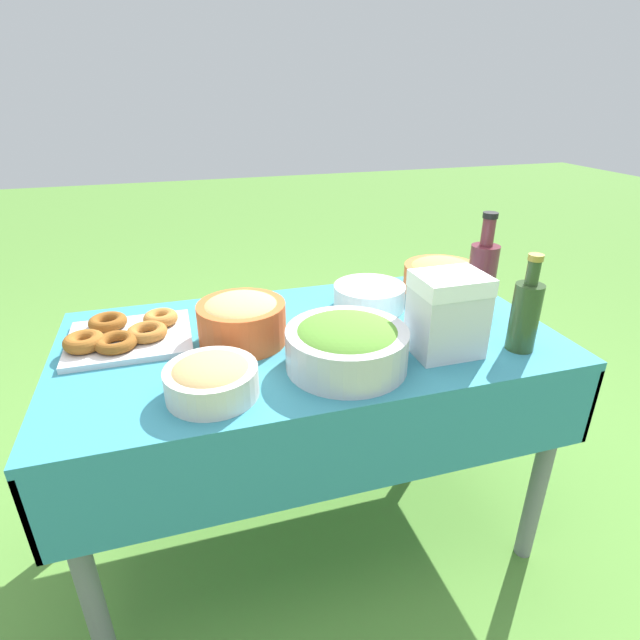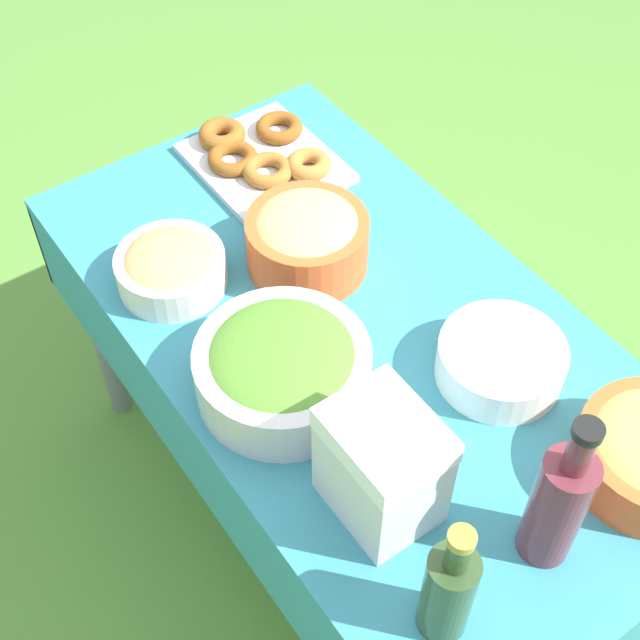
{
  "view_description": "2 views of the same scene",
  "coord_description": "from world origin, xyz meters",
  "px_view_note": "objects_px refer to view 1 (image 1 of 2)",
  "views": [
    {
      "loc": [
        -0.32,
        -1.17,
        1.32
      ],
      "look_at": [
        0.03,
        -0.01,
        0.76
      ],
      "focal_mm": 28.0,
      "sensor_mm": 36.0,
      "label": 1
    },
    {
      "loc": [
        0.8,
        -0.65,
        1.93
      ],
      "look_at": [
        -0.02,
        -0.07,
        0.76
      ],
      "focal_mm": 50.0,
      "sensor_mm": 36.0,
      "label": 2
    }
  ],
  "objects_px": {
    "olive_oil_bottle": "(525,313)",
    "wine_bottle": "(481,279)",
    "fruit_bowl": "(441,275)",
    "cooler_box": "(447,314)",
    "plate_stack": "(369,296)",
    "bread_bowl": "(211,378)",
    "pasta_bowl": "(242,318)",
    "donut_platter": "(126,335)",
    "salad_bowl": "(347,344)"
  },
  "relations": [
    {
      "from": "salad_bowl",
      "to": "olive_oil_bottle",
      "type": "bearing_deg",
      "value": -5.27
    },
    {
      "from": "donut_platter",
      "to": "pasta_bowl",
      "type": "bearing_deg",
      "value": -16.7
    },
    {
      "from": "donut_platter",
      "to": "bread_bowl",
      "type": "relative_size",
      "value": 1.63
    },
    {
      "from": "donut_platter",
      "to": "olive_oil_bottle",
      "type": "relative_size",
      "value": 1.31
    },
    {
      "from": "donut_platter",
      "to": "fruit_bowl",
      "type": "distance_m",
      "value": 0.99
    },
    {
      "from": "salad_bowl",
      "to": "pasta_bowl",
      "type": "xyz_separation_m",
      "value": [
        -0.22,
        0.2,
        0.01
      ]
    },
    {
      "from": "donut_platter",
      "to": "olive_oil_bottle",
      "type": "height_order",
      "value": "olive_oil_bottle"
    },
    {
      "from": "donut_platter",
      "to": "wine_bottle",
      "type": "xyz_separation_m",
      "value": [
        0.98,
        -0.14,
        0.1
      ]
    },
    {
      "from": "salad_bowl",
      "to": "plate_stack",
      "type": "relative_size",
      "value": 1.35
    },
    {
      "from": "bread_bowl",
      "to": "cooler_box",
      "type": "distance_m",
      "value": 0.59
    },
    {
      "from": "pasta_bowl",
      "to": "donut_platter",
      "type": "height_order",
      "value": "pasta_bowl"
    },
    {
      "from": "plate_stack",
      "to": "olive_oil_bottle",
      "type": "height_order",
      "value": "olive_oil_bottle"
    },
    {
      "from": "salad_bowl",
      "to": "cooler_box",
      "type": "height_order",
      "value": "cooler_box"
    },
    {
      "from": "plate_stack",
      "to": "fruit_bowl",
      "type": "relative_size",
      "value": 0.89
    },
    {
      "from": "donut_platter",
      "to": "olive_oil_bottle",
      "type": "distance_m",
      "value": 1.04
    },
    {
      "from": "pasta_bowl",
      "to": "plate_stack",
      "type": "height_order",
      "value": "pasta_bowl"
    },
    {
      "from": "fruit_bowl",
      "to": "bread_bowl",
      "type": "bearing_deg",
      "value": -152.51
    },
    {
      "from": "bread_bowl",
      "to": "wine_bottle",
      "type": "bearing_deg",
      "value": 13.48
    },
    {
      "from": "bread_bowl",
      "to": "cooler_box",
      "type": "bearing_deg",
      "value": 3.15
    },
    {
      "from": "olive_oil_bottle",
      "to": "plate_stack",
      "type": "bearing_deg",
      "value": 127.3
    },
    {
      "from": "salad_bowl",
      "to": "bread_bowl",
      "type": "height_order",
      "value": "salad_bowl"
    },
    {
      "from": "pasta_bowl",
      "to": "wine_bottle",
      "type": "relative_size",
      "value": 0.74
    },
    {
      "from": "bread_bowl",
      "to": "fruit_bowl",
      "type": "relative_size",
      "value": 0.83
    },
    {
      "from": "wine_bottle",
      "to": "salad_bowl",
      "type": "bearing_deg",
      "value": -161.33
    },
    {
      "from": "fruit_bowl",
      "to": "pasta_bowl",
      "type": "bearing_deg",
      "value": -165.6
    },
    {
      "from": "pasta_bowl",
      "to": "bread_bowl",
      "type": "relative_size",
      "value": 1.13
    },
    {
      "from": "wine_bottle",
      "to": "bread_bowl",
      "type": "relative_size",
      "value": 1.53
    },
    {
      "from": "salad_bowl",
      "to": "fruit_bowl",
      "type": "height_order",
      "value": "salad_bowl"
    },
    {
      "from": "donut_platter",
      "to": "olive_oil_bottle",
      "type": "xyz_separation_m",
      "value": [
        0.98,
        -0.33,
        0.08
      ]
    },
    {
      "from": "pasta_bowl",
      "to": "bread_bowl",
      "type": "xyz_separation_m",
      "value": [
        -0.1,
        -0.23,
        -0.03
      ]
    },
    {
      "from": "pasta_bowl",
      "to": "plate_stack",
      "type": "bearing_deg",
      "value": 15.99
    },
    {
      "from": "bread_bowl",
      "to": "fruit_bowl",
      "type": "bearing_deg",
      "value": 27.49
    },
    {
      "from": "fruit_bowl",
      "to": "donut_platter",
      "type": "bearing_deg",
      "value": -174.99
    },
    {
      "from": "wine_bottle",
      "to": "cooler_box",
      "type": "relative_size",
      "value": 1.49
    },
    {
      "from": "pasta_bowl",
      "to": "wine_bottle",
      "type": "bearing_deg",
      "value": -3.94
    },
    {
      "from": "fruit_bowl",
      "to": "cooler_box",
      "type": "height_order",
      "value": "cooler_box"
    },
    {
      "from": "olive_oil_bottle",
      "to": "cooler_box",
      "type": "xyz_separation_m",
      "value": [
        -0.2,
        0.04,
        0.01
      ]
    },
    {
      "from": "fruit_bowl",
      "to": "salad_bowl",
      "type": "bearing_deg",
      "value": -140.9
    },
    {
      "from": "salad_bowl",
      "to": "pasta_bowl",
      "type": "height_order",
      "value": "pasta_bowl"
    },
    {
      "from": "olive_oil_bottle",
      "to": "bread_bowl",
      "type": "bearing_deg",
      "value": 179.28
    },
    {
      "from": "fruit_bowl",
      "to": "cooler_box",
      "type": "xyz_separation_m",
      "value": [
        -0.2,
        -0.38,
        0.05
      ]
    },
    {
      "from": "salad_bowl",
      "to": "wine_bottle",
      "type": "relative_size",
      "value": 0.94
    },
    {
      "from": "cooler_box",
      "to": "wine_bottle",
      "type": "bearing_deg",
      "value": 38.45
    },
    {
      "from": "plate_stack",
      "to": "cooler_box",
      "type": "relative_size",
      "value": 1.04
    },
    {
      "from": "olive_oil_bottle",
      "to": "wine_bottle",
      "type": "height_order",
      "value": "wine_bottle"
    },
    {
      "from": "olive_oil_bottle",
      "to": "cooler_box",
      "type": "relative_size",
      "value": 1.22
    },
    {
      "from": "pasta_bowl",
      "to": "fruit_bowl",
      "type": "distance_m",
      "value": 0.71
    },
    {
      "from": "donut_platter",
      "to": "fruit_bowl",
      "type": "xyz_separation_m",
      "value": [
        0.98,
        0.09,
        0.03
      ]
    },
    {
      "from": "bread_bowl",
      "to": "cooler_box",
      "type": "xyz_separation_m",
      "value": [
        0.59,
        0.03,
        0.06
      ]
    },
    {
      "from": "fruit_bowl",
      "to": "wine_bottle",
      "type": "bearing_deg",
      "value": -91.36
    }
  ]
}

